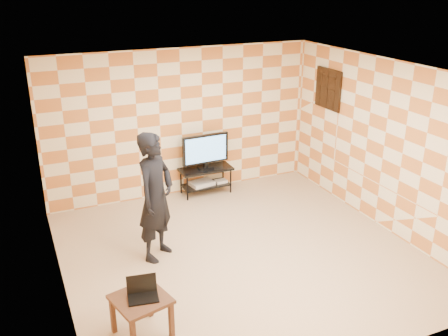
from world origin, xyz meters
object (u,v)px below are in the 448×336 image
Objects in this scene: tv_stand at (206,175)px; person at (156,197)px; side_table at (141,304)px; tv at (205,150)px.

person is at bearing -129.29° from tv_stand.
side_table is at bearing -122.32° from tv_stand.
tv_stand is 0.50m from tv.
tv_stand is 2.41m from person.
side_table is 1.81m from person.
tv is at bearing -92.21° from tv_stand.
side_table is at bearing -154.22° from person.
tv is at bearing 57.66° from side_table.
tv is 0.47× the size of person.
tv_stand is at bearing 9.36° from person.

